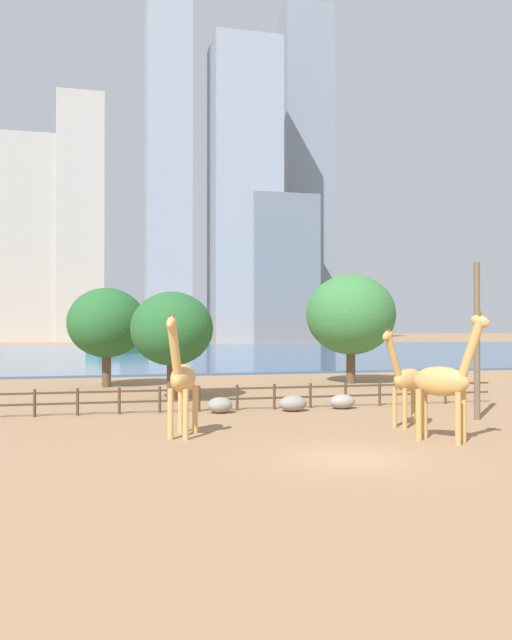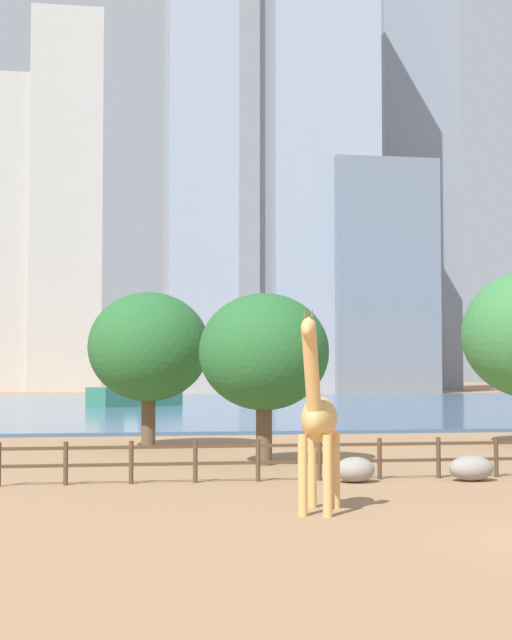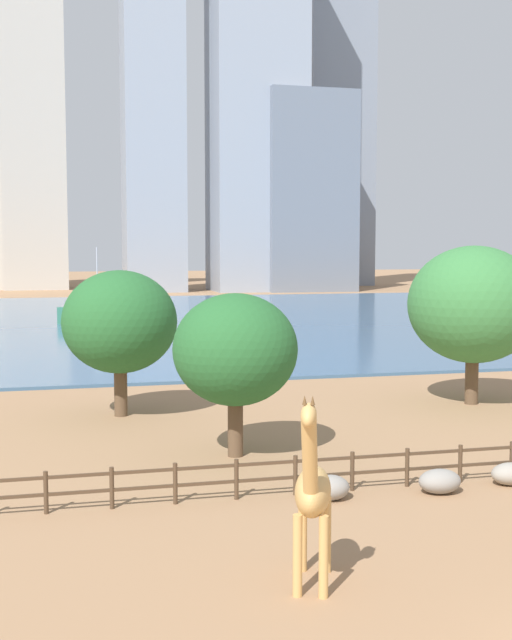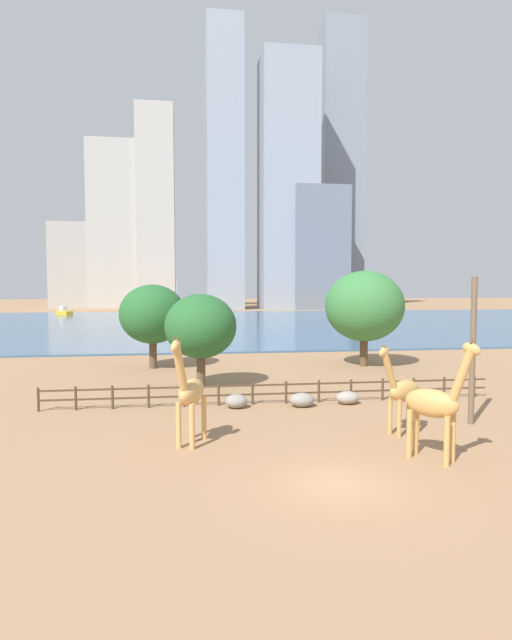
{
  "view_description": "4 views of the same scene",
  "coord_description": "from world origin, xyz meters",
  "px_view_note": "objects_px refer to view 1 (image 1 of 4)",
  "views": [
    {
      "loc": [
        -7.64,
        -19.01,
        4.32
      ],
      "look_at": [
        2.81,
        25.23,
        4.71
      ],
      "focal_mm": 35.0,
      "sensor_mm": 36.0,
      "label": 1
    },
    {
      "loc": [
        -10.29,
        -18.05,
        3.4
      ],
      "look_at": [
        -3.17,
        24.49,
        5.67
      ],
      "focal_mm": 55.0,
      "sensor_mm": 36.0,
      "label": 2
    },
    {
      "loc": [
        -10.5,
        -12.29,
        7.93
      ],
      "look_at": [
        -2.88,
        18.85,
        5.09
      ],
      "focal_mm": 45.0,
      "sensor_mm": 36.0,
      "label": 3
    },
    {
      "loc": [
        -4.97,
        -15.97,
        6.71
      ],
      "look_at": [
        1.87,
        33.42,
        3.44
      ],
      "focal_mm": 28.0,
      "sensor_mm": 36.0,
      "label": 4
    }
  ],
  "objects_px": {
    "boat_sailboat": "(120,345)",
    "boulder_small": "(220,405)",
    "tree_center_broad": "(107,323)",
    "boulder_near_fence": "(342,402)",
    "tree_right_tall": "(172,329)",
    "giraffe_companion": "(407,380)",
    "giraffe_young": "(182,378)",
    "boulder_by_pole": "(293,403)",
    "giraffe_tall": "(445,381)",
    "utility_pole": "(477,341)",
    "tree_left_large": "(351,315)"
  },
  "relations": [
    {
      "from": "boulder_by_pole",
      "to": "boulder_small",
      "type": "relative_size",
      "value": 1.15
    },
    {
      "from": "giraffe_companion",
      "to": "utility_pole",
      "type": "height_order",
      "value": "utility_pole"
    },
    {
      "from": "giraffe_young",
      "to": "tree_left_large",
      "type": "distance_m",
      "value": 24.6
    },
    {
      "from": "boulder_small",
      "to": "tree_center_broad",
      "type": "distance_m",
      "value": 16.1
    },
    {
      "from": "giraffe_young",
      "to": "tree_right_tall",
      "type": "height_order",
      "value": "tree_right_tall"
    },
    {
      "from": "giraffe_tall",
      "to": "boulder_by_pole",
      "type": "xyz_separation_m",
      "value": [
        -3.1,
        9.23,
        -1.86
      ]
    },
    {
      "from": "giraffe_young",
      "to": "tree_left_large",
      "type": "height_order",
      "value": "tree_left_large"
    },
    {
      "from": "tree_left_large",
      "to": "tree_right_tall",
      "type": "xyz_separation_m",
      "value": [
        -14.0,
        -7.32,
        -1.01
      ]
    },
    {
      "from": "giraffe_tall",
      "to": "tree_center_broad",
      "type": "xyz_separation_m",
      "value": [
        -12.28,
        24.0,
        2.23
      ]
    },
    {
      "from": "giraffe_tall",
      "to": "boulder_near_fence",
      "type": "height_order",
      "value": "giraffe_tall"
    },
    {
      "from": "utility_pole",
      "to": "tree_center_broad",
      "type": "xyz_separation_m",
      "value": [
        -16.61,
        19.35,
        0.88
      ]
    },
    {
      "from": "tree_left_large",
      "to": "utility_pole",
      "type": "bearing_deg",
      "value": -93.51
    },
    {
      "from": "tree_left_large",
      "to": "tree_center_broad",
      "type": "bearing_deg",
      "value": 175.91
    },
    {
      "from": "giraffe_young",
      "to": "boulder_by_pole",
      "type": "bearing_deg",
      "value": 155.0
    },
    {
      "from": "giraffe_tall",
      "to": "boulder_small",
      "type": "bearing_deg",
      "value": 175.31
    },
    {
      "from": "giraffe_companion",
      "to": "boulder_near_fence",
      "type": "distance_m",
      "value": 6.23
    },
    {
      "from": "utility_pole",
      "to": "tree_right_tall",
      "type": "relative_size",
      "value": 1.15
    },
    {
      "from": "tree_left_large",
      "to": "tree_center_broad",
      "type": "distance_m",
      "value": 17.78
    },
    {
      "from": "giraffe_companion",
      "to": "boat_sailboat",
      "type": "bearing_deg",
      "value": -107.87
    },
    {
      "from": "giraffe_tall",
      "to": "tree_right_tall",
      "type": "bearing_deg",
      "value": 168.67
    },
    {
      "from": "boulder_by_pole",
      "to": "tree_left_large",
      "type": "relative_size",
      "value": 0.17
    },
    {
      "from": "giraffe_young",
      "to": "boat_sailboat",
      "type": "relative_size",
      "value": 0.53
    },
    {
      "from": "boulder_small",
      "to": "tree_right_tall",
      "type": "distance_m",
      "value": 7.26
    },
    {
      "from": "tree_right_tall",
      "to": "giraffe_tall",
      "type": "bearing_deg",
      "value": -60.95
    },
    {
      "from": "boulder_near_fence",
      "to": "tree_right_tall",
      "type": "height_order",
      "value": "tree_right_tall"
    },
    {
      "from": "tree_center_broad",
      "to": "tree_right_tall",
      "type": "relative_size",
      "value": 1.11
    },
    {
      "from": "giraffe_companion",
      "to": "giraffe_young",
      "type": "height_order",
      "value": "giraffe_young"
    },
    {
      "from": "giraffe_tall",
      "to": "boulder_by_pole",
      "type": "height_order",
      "value": "giraffe_tall"
    },
    {
      "from": "giraffe_tall",
      "to": "boulder_near_fence",
      "type": "distance_m",
      "value": 9.72
    },
    {
      "from": "boulder_small",
      "to": "tree_center_broad",
      "type": "height_order",
      "value": "tree_center_broad"
    },
    {
      "from": "boulder_near_fence",
      "to": "boulder_by_pole",
      "type": "height_order",
      "value": "boulder_by_pole"
    },
    {
      "from": "tree_left_large",
      "to": "tree_center_broad",
      "type": "height_order",
      "value": "tree_left_large"
    },
    {
      "from": "utility_pole",
      "to": "tree_right_tall",
      "type": "height_order",
      "value": "utility_pole"
    },
    {
      "from": "utility_pole",
      "to": "tree_left_large",
      "type": "xyz_separation_m",
      "value": [
        1.11,
        18.08,
        1.5
      ]
    },
    {
      "from": "boulder_by_pole",
      "to": "tree_left_large",
      "type": "bearing_deg",
      "value": 57.69
    },
    {
      "from": "giraffe_companion",
      "to": "utility_pole",
      "type": "relative_size",
      "value": 0.59
    },
    {
      "from": "giraffe_tall",
      "to": "tree_center_broad",
      "type": "relative_size",
      "value": 0.7
    },
    {
      "from": "boulder_by_pole",
      "to": "tree_center_broad",
      "type": "xyz_separation_m",
      "value": [
        -9.18,
        14.77,
        4.09
      ]
    },
    {
      "from": "utility_pole",
      "to": "boulder_near_fence",
      "type": "xyz_separation_m",
      "value": [
        -4.68,
        4.87,
        -3.24
      ]
    },
    {
      "from": "giraffe_young",
      "to": "tree_center_broad",
      "type": "distance_m",
      "value": 21.03
    },
    {
      "from": "tree_center_broad",
      "to": "tree_right_tall",
      "type": "distance_m",
      "value": 9.37
    },
    {
      "from": "giraffe_tall",
      "to": "utility_pole",
      "type": "height_order",
      "value": "utility_pole"
    },
    {
      "from": "utility_pole",
      "to": "tree_center_broad",
      "type": "height_order",
      "value": "utility_pole"
    },
    {
      "from": "boulder_small",
      "to": "giraffe_young",
      "type": "bearing_deg",
      "value": -112.75
    },
    {
      "from": "utility_pole",
      "to": "boulder_small",
      "type": "distance_m",
      "value": 12.52
    },
    {
      "from": "boulder_by_pole",
      "to": "giraffe_young",
      "type": "bearing_deg",
      "value": -136.52
    },
    {
      "from": "boat_sailboat",
      "to": "boulder_small",
      "type": "bearing_deg",
      "value": 59.43
    },
    {
      "from": "boulder_near_fence",
      "to": "boulder_small",
      "type": "height_order",
      "value": "boulder_small"
    },
    {
      "from": "boat_sailboat",
      "to": "tree_center_broad",
      "type": "bearing_deg",
      "value": 53.95
    },
    {
      "from": "boulder_near_fence",
      "to": "boat_sailboat",
      "type": "relative_size",
      "value": 0.15
    }
  ]
}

